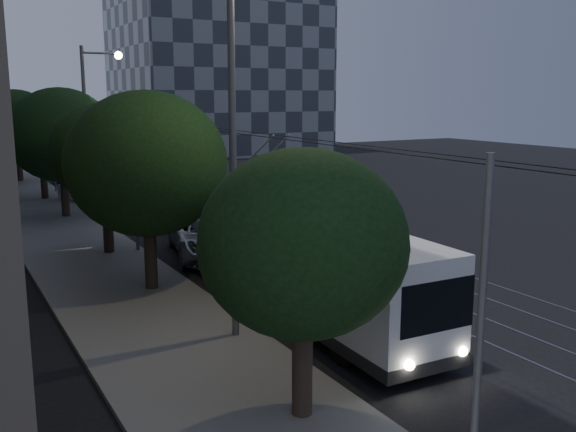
# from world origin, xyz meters

# --- Properties ---
(ground) EXTENTS (120.00, 120.00, 0.00)m
(ground) POSITION_xyz_m (0.00, 0.00, 0.00)
(ground) COLOR black
(ground) RESTS_ON ground
(sidewalk) EXTENTS (5.00, 90.00, 0.15)m
(sidewalk) POSITION_xyz_m (-7.50, 20.00, 0.07)
(sidewalk) COLOR slate
(sidewalk) RESTS_ON ground
(tram_rails) EXTENTS (4.52, 90.00, 0.02)m
(tram_rails) POSITION_xyz_m (2.50, 20.00, 0.01)
(tram_rails) COLOR gray
(tram_rails) RESTS_ON ground
(overhead_wires) EXTENTS (2.23, 90.00, 6.00)m
(overhead_wires) POSITION_xyz_m (-4.97, 20.00, 3.47)
(overhead_wires) COLOR black
(overhead_wires) RESTS_ON ground
(building_distant_right) EXTENTS (22.00, 18.00, 24.00)m
(building_distant_right) POSITION_xyz_m (18.00, 55.00, 12.00)
(building_distant_right) COLOR #353C44
(building_distant_right) RESTS_ON ground
(trolleybus) EXTENTS (2.86, 12.17, 5.63)m
(trolleybus) POSITION_xyz_m (-2.90, -0.41, 1.67)
(trolleybus) COLOR silver
(trolleybus) RESTS_ON ground
(pickup_silver) EXTENTS (4.40, 7.07, 1.82)m
(pickup_silver) POSITION_xyz_m (-2.70, 8.00, 0.91)
(pickup_silver) COLOR #ADAFB5
(pickup_silver) RESTS_ON ground
(car_white_a) EXTENTS (1.52, 3.64, 1.23)m
(car_white_a) POSITION_xyz_m (-2.70, 14.80, 0.62)
(car_white_a) COLOR silver
(car_white_a) RESTS_ON ground
(car_white_b) EXTENTS (2.49, 4.70, 1.30)m
(car_white_b) POSITION_xyz_m (-3.42, 19.67, 0.65)
(car_white_b) COLOR silver
(car_white_b) RESTS_ON ground
(car_white_c) EXTENTS (3.06, 4.86, 1.51)m
(car_white_c) POSITION_xyz_m (-4.30, 24.50, 0.76)
(car_white_c) COLOR silver
(car_white_c) RESTS_ON ground
(car_white_d) EXTENTS (2.39, 4.08, 1.30)m
(car_white_d) POSITION_xyz_m (-3.52, 34.44, 0.65)
(car_white_d) COLOR white
(car_white_d) RESTS_ON ground
(tree_0) EXTENTS (4.35, 4.35, 5.87)m
(tree_0) POSITION_xyz_m (-6.50, -6.25, 3.90)
(tree_0) COLOR black
(tree_0) RESTS_ON ground
(tree_1) EXTENTS (5.55, 5.55, 7.06)m
(tree_1) POSITION_xyz_m (-6.50, 4.21, 4.56)
(tree_1) COLOR black
(tree_1) RESTS_ON ground
(tree_2) EXTENTS (4.61, 4.61, 6.58)m
(tree_2) POSITION_xyz_m (-6.50, 10.23, 4.48)
(tree_2) COLOR black
(tree_2) RESTS_ON ground
(tree_3) EXTENTS (5.77, 5.77, 7.29)m
(tree_3) POSITION_xyz_m (-6.50, 19.88, 4.68)
(tree_3) COLOR black
(tree_3) RESTS_ON ground
(tree_4) EXTENTS (5.12, 5.12, 6.92)m
(tree_4) POSITION_xyz_m (-6.50, 27.05, 4.60)
(tree_4) COLOR black
(tree_4) RESTS_ON ground
(tree_5) EXTENTS (5.78, 5.78, 7.29)m
(tree_5) POSITION_xyz_m (-6.73, 37.28, 4.68)
(tree_5) COLOR black
(tree_5) RESTS_ON ground
(streetlamp_near) EXTENTS (2.68, 0.44, 11.25)m
(streetlamp_near) POSITION_xyz_m (-5.37, -1.34, 6.70)
(streetlamp_near) COLOR #5F5E61
(streetlamp_near) RESTS_ON ground
(streetlamp_far) EXTENTS (2.32, 0.44, 9.51)m
(streetlamp_far) POSITION_xyz_m (-4.79, 19.55, 5.75)
(streetlamp_far) COLOR #5F5E61
(streetlamp_far) RESTS_ON ground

